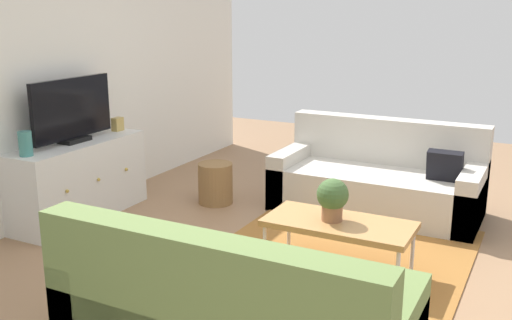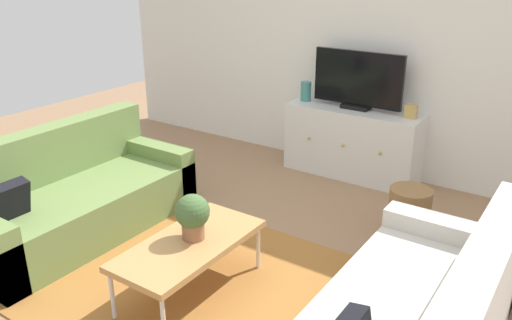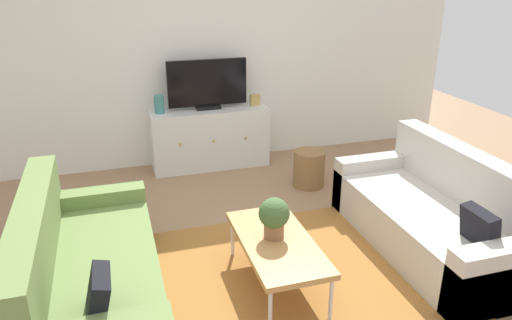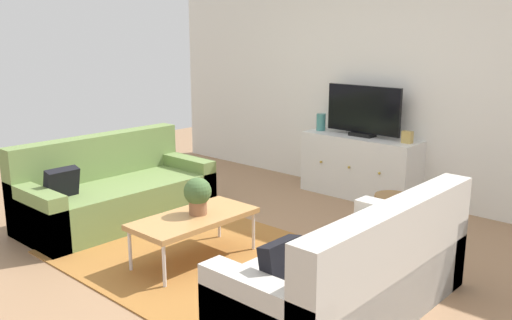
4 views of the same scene
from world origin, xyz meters
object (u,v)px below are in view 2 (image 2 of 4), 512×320
object	(u,v)px
couch_left_side	(71,199)
tv_console	(352,142)
coffee_table	(189,246)
potted_plant	(193,215)
flat_screen_tv	(358,81)
mantel_clock	(411,112)
wicker_basket	(409,212)
glass_vase	(306,91)

from	to	relation	value
couch_left_side	tv_console	distance (m)	2.77
coffee_table	potted_plant	world-z (taller)	potted_plant
potted_plant	flat_screen_tv	size ratio (longest dim) A/B	0.34
flat_screen_tv	coffee_table	bearing A→B (deg)	-90.59
potted_plant	mantel_clock	size ratio (longest dim) A/B	2.39
coffee_table	mantel_clock	bearing A→B (deg)	76.71
potted_plant	wicker_basket	xyz separation A→B (m)	(0.95, 1.55, -0.37)
coffee_table	mantel_clock	distance (m)	2.60
potted_plant	wicker_basket	world-z (taller)	potted_plant
mantel_clock	couch_left_side	bearing A→B (deg)	-129.80
couch_left_side	coffee_table	bearing A→B (deg)	-5.10
potted_plant	tv_console	xyz separation A→B (m)	(0.03, 2.45, -0.21)
potted_plant	glass_vase	world-z (taller)	glass_vase
coffee_table	potted_plant	bearing A→B (deg)	97.90
potted_plant	mantel_clock	world-z (taller)	mantel_clock
flat_screen_tv	mantel_clock	size ratio (longest dim) A/B	7.07
coffee_table	wicker_basket	size ratio (longest dim) A/B	2.63
flat_screen_tv	wicker_basket	world-z (taller)	flat_screen_tv
flat_screen_tv	glass_vase	bearing A→B (deg)	-177.97
potted_plant	coffee_table	bearing A→B (deg)	-82.10
couch_left_side	tv_console	world-z (taller)	couch_left_side
glass_vase	wicker_basket	world-z (taller)	glass_vase
potted_plant	tv_console	distance (m)	2.45
glass_vase	tv_console	bearing A→B (deg)	-0.00
potted_plant	tv_console	size ratio (longest dim) A/B	0.23
couch_left_side	coffee_table	xyz separation A→B (m)	(1.39, -0.12, 0.09)
tv_console	flat_screen_tv	bearing A→B (deg)	90.00
mantel_clock	flat_screen_tv	bearing A→B (deg)	177.97
coffee_table	tv_console	xyz separation A→B (m)	(0.03, 2.50, -0.01)
potted_plant	flat_screen_tv	xyz separation A→B (m)	(0.03, 2.47, 0.43)
tv_console	flat_screen_tv	xyz separation A→B (m)	(-0.00, 0.02, 0.64)
potted_plant	mantel_clock	distance (m)	2.53
couch_left_side	glass_vase	distance (m)	2.58
mantel_clock	wicker_basket	bearing A→B (deg)	-68.67
coffee_table	flat_screen_tv	xyz separation A→B (m)	(0.03, 2.52, 0.63)
couch_left_side	mantel_clock	world-z (taller)	couch_left_side
tv_console	glass_vase	bearing A→B (deg)	180.00
glass_vase	wicker_basket	bearing A→B (deg)	-31.14
potted_plant	glass_vase	distance (m)	2.51
couch_left_side	mantel_clock	bearing A→B (deg)	50.20
couch_left_side	flat_screen_tv	size ratio (longest dim) A/B	2.06
couch_left_side	potted_plant	xyz separation A→B (m)	(1.38, -0.07, 0.29)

